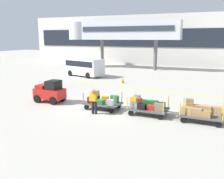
% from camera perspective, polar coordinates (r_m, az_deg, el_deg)
% --- Properties ---
extents(ground_plane, '(120.00, 120.00, 0.00)m').
position_cam_1_polar(ground_plane, '(16.32, -1.97, -4.10)').
color(ground_plane, '#B2ADA0').
extents(apron_lead_line, '(17.06, 2.03, 0.01)m').
position_cam_1_polar(apron_lead_line, '(21.81, 9.56, -0.14)').
color(apron_lead_line, yellow).
rests_on(apron_lead_line, ground_plane).
extents(terminal_building, '(49.75, 2.51, 8.09)m').
position_cam_1_polar(terminal_building, '(40.77, 13.59, 10.97)').
color(terminal_building, silver).
rests_on(terminal_building, ground_plane).
extents(jet_bridge, '(16.99, 3.00, 6.80)m').
position_cam_1_polar(jet_bridge, '(36.82, 1.14, 13.38)').
color(jet_bridge, silver).
rests_on(jet_bridge, ground_plane).
extents(baggage_tug, '(2.13, 1.28, 1.58)m').
position_cam_1_polar(baggage_tug, '(17.95, -14.16, -0.51)').
color(baggage_tug, red).
rests_on(baggage_tug, ground_plane).
extents(baggage_cart_lead, '(3.02, 1.47, 1.12)m').
position_cam_1_polar(baggage_cart_lead, '(15.86, -2.20, -2.73)').
color(baggage_cart_lead, '#4C4C4F').
rests_on(baggage_cart_lead, ground_plane).
extents(baggage_cart_middle, '(3.02, 1.47, 1.10)m').
position_cam_1_polar(baggage_cart_middle, '(14.78, 8.15, -3.81)').
color(baggage_cart_middle, '#4C4C4F').
rests_on(baggage_cart_middle, ground_plane).
extents(baggage_cart_tail, '(3.02, 1.47, 1.13)m').
position_cam_1_polar(baggage_cart_tail, '(14.33, 19.73, -4.87)').
color(baggage_cart_tail, '#4C4C4F').
rests_on(baggage_cart_tail, ground_plane).
extents(baggage_handler, '(0.41, 0.44, 1.56)m').
position_cam_1_polar(baggage_handler, '(14.67, -4.28, -2.48)').
color(baggage_handler, black).
rests_on(baggage_handler, ground_plane).
extents(shuttle_van, '(5.14, 3.21, 2.10)m').
position_cam_1_polar(shuttle_van, '(29.37, -6.44, 5.47)').
color(shuttle_van, silver).
rests_on(shuttle_van, ground_plane).
extents(safety_cone_near, '(0.36, 0.36, 0.55)m').
position_cam_1_polar(safety_cone_near, '(24.92, 2.48, 2.15)').
color(safety_cone_near, orange).
rests_on(safety_cone_near, ground_plane).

